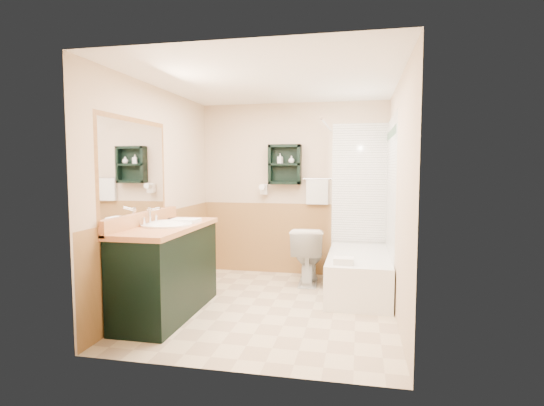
{
  "coord_description": "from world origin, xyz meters",
  "views": [
    {
      "loc": [
        0.92,
        -4.4,
        1.52
      ],
      "look_at": [
        -0.03,
        0.2,
        1.11
      ],
      "focal_mm": 28.0,
      "sensor_mm": 36.0,
      "label": 1
    }
  ],
  "objects": [
    {
      "name": "wall_shelf",
      "position": [
        -0.1,
        1.41,
        1.55
      ],
      "size": [
        0.45,
        0.15,
        0.55
      ],
      "primitive_type": "cube",
      "color": "black",
      "rests_on": "back_wall"
    },
    {
      "name": "vanity_book",
      "position": [
        -1.16,
        -0.08,
        1.03
      ],
      "size": [
        0.16,
        0.07,
        0.22
      ],
      "primitive_type": "imported",
      "rotation": [
        0.0,
        0.0,
        0.35
      ],
      "color": "black",
      "rests_on": "vanity"
    },
    {
      "name": "tile_accent",
      "position": [
        1.27,
        0.75,
        1.9
      ],
      "size": [
        1.5,
        1.5,
        0.1
      ],
      "primitive_type": null,
      "color": "#164D29",
      "rests_on": "right_wall"
    },
    {
      "name": "floor",
      "position": [
        0.0,
        0.0,
        0.0
      ],
      "size": [
        3.0,
        3.0,
        0.0
      ],
      "primitive_type": "plane",
      "color": "beige",
      "rests_on": "ground"
    },
    {
      "name": "hair_dryer",
      "position": [
        -0.4,
        1.43,
        1.2
      ],
      "size": [
        0.1,
        0.24,
        0.18
      ],
      "primitive_type": null,
      "color": "white",
      "rests_on": "back_wall"
    },
    {
      "name": "wainscot_left",
      "position": [
        -1.29,
        0.0,
        0.5
      ],
      "size": [
        2.98,
        2.98,
        1.0
      ],
      "primitive_type": null,
      "color": "#B8804A",
      "rests_on": "left_wall"
    },
    {
      "name": "vanity",
      "position": [
        -0.99,
        -0.44,
        0.46
      ],
      "size": [
        0.59,
        1.46,
        0.92
      ],
      "primitive_type": "cube",
      "color": "black",
      "rests_on": "ground"
    },
    {
      "name": "back_wall",
      "position": [
        0.0,
        1.52,
        1.2
      ],
      "size": [
        2.6,
        0.04,
        2.4
      ],
      "primitive_type": "cube",
      "color": "beige",
      "rests_on": "ground"
    },
    {
      "name": "tub_towel",
      "position": [
        0.77,
        0.14,
        0.51
      ],
      "size": [
        0.21,
        0.18,
        0.07
      ],
      "primitive_type": "cube",
      "color": "white",
      "rests_on": "bathtub"
    },
    {
      "name": "towel_bar",
      "position": [
        0.35,
        1.45,
        1.35
      ],
      "size": [
        0.4,
        0.06,
        0.4
      ],
      "primitive_type": null,
      "color": "white",
      "rests_on": "back_wall"
    },
    {
      "name": "soap_bottle_b",
      "position": [
        -0.01,
        1.4,
        1.61
      ],
      "size": [
        0.1,
        0.12,
        0.08
      ],
      "primitive_type": "imported",
      "rotation": [
        0.0,
        0.0,
        0.2
      ],
      "color": "white",
      "rests_on": "wall_shelf"
    },
    {
      "name": "tile_right",
      "position": [
        1.28,
        0.75,
        1.05
      ],
      "size": [
        1.5,
        1.5,
        2.1
      ],
      "primitive_type": null,
      "color": "white",
      "rests_on": "right_wall"
    },
    {
      "name": "mirror_frame",
      "position": [
        -1.27,
        -0.55,
        1.5
      ],
      "size": [
        1.3,
        1.3,
        1.0
      ],
      "primitive_type": null,
      "color": "olive",
      "rests_on": "left_wall"
    },
    {
      "name": "tile_back",
      "position": [
        1.03,
        1.48,
        1.05
      ],
      "size": [
        0.95,
        0.95,
        2.1
      ],
      "primitive_type": null,
      "color": "white",
      "rests_on": "back_wall"
    },
    {
      "name": "counter_towel",
      "position": [
        -0.89,
        -0.2,
        0.94
      ],
      "size": [
        0.28,
        0.22,
        0.04
      ],
      "primitive_type": "cube",
      "color": "white",
      "rests_on": "vanity"
    },
    {
      "name": "left_wall",
      "position": [
        -1.32,
        0.0,
        1.2
      ],
      "size": [
        0.04,
        3.0,
        2.4
      ],
      "primitive_type": "cube",
      "color": "beige",
      "rests_on": "ground"
    },
    {
      "name": "curtain_rod",
      "position": [
        0.53,
        0.75,
        2.0
      ],
      "size": [
        0.03,
        1.6,
        0.03
      ],
      "primitive_type": "cylinder",
      "rotation": [
        1.57,
        0.0,
        0.0
      ],
      "color": "silver",
      "rests_on": "back_wall"
    },
    {
      "name": "right_wall",
      "position": [
        1.32,
        0.0,
        1.2
      ],
      "size": [
        0.04,
        3.0,
        2.4
      ],
      "primitive_type": "cube",
      "color": "beige",
      "rests_on": "ground"
    },
    {
      "name": "soap_bottle_a",
      "position": [
        -0.16,
        1.4,
        1.6
      ],
      "size": [
        0.09,
        0.15,
        0.06
      ],
      "primitive_type": "imported",
      "rotation": [
        0.0,
        0.0,
        -0.25
      ],
      "color": "white",
      "rests_on": "wall_shelf"
    },
    {
      "name": "wainscot_back",
      "position": [
        0.0,
        1.49,
        0.5
      ],
      "size": [
        2.58,
        2.58,
        1.0
      ],
      "primitive_type": null,
      "color": "#B8804A",
      "rests_on": "back_wall"
    },
    {
      "name": "toilet",
      "position": [
        0.27,
        1.04,
        0.36
      ],
      "size": [
        0.46,
        0.77,
        0.73
      ],
      "primitive_type": "imported",
      "rotation": [
        0.0,
        0.0,
        3.2
      ],
      "color": "white",
      "rests_on": "ground"
    },
    {
      "name": "bathtub",
      "position": [
        0.93,
        0.69,
        0.24
      ],
      "size": [
        0.72,
        1.5,
        0.48
      ],
      "primitive_type": "cube",
      "color": "white",
      "rests_on": "ground"
    },
    {
      "name": "shower_curtain",
      "position": [
        0.53,
        0.92,
        1.15
      ],
      "size": [
        1.05,
        1.05,
        1.7
      ],
      "primitive_type": null,
      "color": "#BCAE8E",
      "rests_on": "curtain_rod"
    },
    {
      "name": "mirror_glass",
      "position": [
        -1.27,
        -0.55,
        1.5
      ],
      "size": [
        1.2,
        1.2,
        0.9
      ],
      "primitive_type": null,
      "color": "white",
      "rests_on": "left_wall"
    },
    {
      "name": "ceiling",
      "position": [
        0.0,
        0.0,
        2.42
      ],
      "size": [
        2.6,
        3.0,
        0.04
      ],
      "primitive_type": "cube",
      "color": "white",
      "rests_on": "back_wall"
    }
  ]
}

